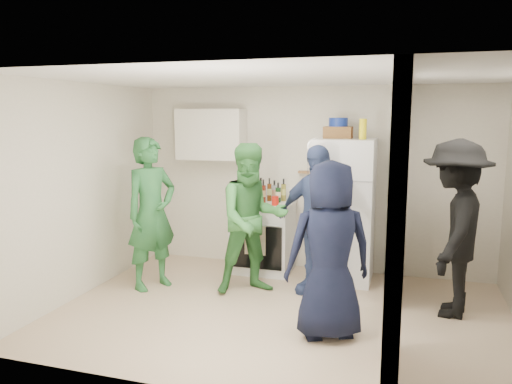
# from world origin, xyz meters

# --- Properties ---
(floor) EXTENTS (4.80, 4.80, 0.00)m
(floor) POSITION_xyz_m (0.00, 0.00, 0.00)
(floor) COLOR #C6AA8B
(floor) RESTS_ON ground
(wall_back) EXTENTS (4.80, 0.00, 4.80)m
(wall_back) POSITION_xyz_m (0.00, 1.70, 1.25)
(wall_back) COLOR silver
(wall_back) RESTS_ON floor
(wall_front) EXTENTS (4.80, 0.00, 4.80)m
(wall_front) POSITION_xyz_m (0.00, -1.70, 1.25)
(wall_front) COLOR silver
(wall_front) RESTS_ON floor
(wall_left) EXTENTS (0.00, 3.40, 3.40)m
(wall_left) POSITION_xyz_m (-2.40, 0.00, 1.25)
(wall_left) COLOR silver
(wall_left) RESTS_ON floor
(ceiling) EXTENTS (4.80, 4.80, 0.00)m
(ceiling) POSITION_xyz_m (0.00, 0.00, 2.50)
(ceiling) COLOR white
(ceiling) RESTS_ON wall_back
(partition_pier_back) EXTENTS (0.12, 1.20, 2.50)m
(partition_pier_back) POSITION_xyz_m (1.20, 1.10, 1.25)
(partition_pier_back) COLOR silver
(partition_pier_back) RESTS_ON floor
(partition_pier_front) EXTENTS (0.12, 1.20, 2.50)m
(partition_pier_front) POSITION_xyz_m (1.20, -1.10, 1.25)
(partition_pier_front) COLOR silver
(partition_pier_front) RESTS_ON floor
(partition_header) EXTENTS (0.12, 1.00, 0.40)m
(partition_header) POSITION_xyz_m (1.20, 0.00, 2.30)
(partition_header) COLOR silver
(partition_header) RESTS_ON partition_pier_back
(stove) EXTENTS (0.81, 0.67, 0.96)m
(stove) POSITION_xyz_m (-0.59, 1.37, 0.48)
(stove) COLOR white
(stove) RESTS_ON floor
(upper_cabinet) EXTENTS (0.95, 0.34, 0.70)m
(upper_cabinet) POSITION_xyz_m (-1.40, 1.52, 1.85)
(upper_cabinet) COLOR silver
(upper_cabinet) RESTS_ON wall_back
(fridge) EXTENTS (0.75, 0.73, 1.83)m
(fridge) POSITION_xyz_m (0.49, 1.34, 0.91)
(fridge) COLOR white
(fridge) RESTS_ON floor
(wicker_basket) EXTENTS (0.35, 0.25, 0.15)m
(wicker_basket) POSITION_xyz_m (0.39, 1.39, 1.90)
(wicker_basket) COLOR brown
(wicker_basket) RESTS_ON fridge
(blue_bowl) EXTENTS (0.24, 0.24, 0.11)m
(blue_bowl) POSITION_xyz_m (0.39, 1.39, 2.03)
(blue_bowl) COLOR navy
(blue_bowl) RESTS_ON wicker_basket
(yellow_cup_stack_top) EXTENTS (0.09, 0.09, 0.25)m
(yellow_cup_stack_top) POSITION_xyz_m (0.71, 1.24, 1.95)
(yellow_cup_stack_top) COLOR yellow
(yellow_cup_stack_top) RESTS_ON fridge
(wall_clock) EXTENTS (0.22, 0.02, 0.22)m
(wall_clock) POSITION_xyz_m (0.05, 1.68, 1.70)
(wall_clock) COLOR white
(wall_clock) RESTS_ON wall_back
(spice_shelf) EXTENTS (0.35, 0.08, 0.03)m
(spice_shelf) POSITION_xyz_m (0.00, 1.65, 1.35)
(spice_shelf) COLOR olive
(spice_shelf) RESTS_ON wall_back
(yellow_cup_stack_stove) EXTENTS (0.09, 0.09, 0.25)m
(yellow_cup_stack_stove) POSITION_xyz_m (-0.71, 1.15, 1.09)
(yellow_cup_stack_stove) COLOR yellow
(yellow_cup_stack_stove) RESTS_ON stove
(red_cup) EXTENTS (0.09, 0.09, 0.12)m
(red_cup) POSITION_xyz_m (-0.37, 1.17, 1.02)
(red_cup) COLOR red
(red_cup) RESTS_ON stove
(person_green_left) EXTENTS (0.71, 0.81, 1.86)m
(person_green_left) POSITION_xyz_m (-1.72, 0.35, 0.93)
(person_green_left) COLOR #2B6D33
(person_green_left) RESTS_ON floor
(person_green_center) EXTENTS (1.10, 1.04, 1.80)m
(person_green_center) POSITION_xyz_m (-0.49, 0.55, 0.90)
(person_green_center) COLOR #3F883C
(person_green_center) RESTS_ON floor
(person_denim) EXTENTS (1.13, 0.78, 1.79)m
(person_denim) POSITION_xyz_m (0.25, 0.73, 0.89)
(person_denim) COLOR navy
(person_denim) RESTS_ON floor
(person_navy) EXTENTS (0.99, 0.85, 1.72)m
(person_navy) POSITION_xyz_m (0.58, -0.40, 0.86)
(person_navy) COLOR black
(person_navy) RESTS_ON floor
(person_nook) EXTENTS (0.91, 1.32, 1.88)m
(person_nook) POSITION_xyz_m (1.75, 0.53, 0.94)
(person_nook) COLOR black
(person_nook) RESTS_ON floor
(bottle_a) EXTENTS (0.08, 0.08, 0.25)m
(bottle_a) POSITION_xyz_m (-0.87, 1.50, 1.09)
(bottle_a) COLOR brown
(bottle_a) RESTS_ON stove
(bottle_b) EXTENTS (0.07, 0.07, 0.29)m
(bottle_b) POSITION_xyz_m (-0.79, 1.28, 1.10)
(bottle_b) COLOR #17461E
(bottle_b) RESTS_ON stove
(bottle_c) EXTENTS (0.07, 0.07, 0.30)m
(bottle_c) POSITION_xyz_m (-0.68, 1.53, 1.11)
(bottle_c) COLOR silver
(bottle_c) RESTS_ON stove
(bottle_d) EXTENTS (0.06, 0.06, 0.32)m
(bottle_d) POSITION_xyz_m (-0.57, 1.30, 1.12)
(bottle_d) COLOR maroon
(bottle_d) RESTS_ON stove
(bottle_e) EXTENTS (0.07, 0.07, 0.27)m
(bottle_e) POSITION_xyz_m (-0.49, 1.56, 1.10)
(bottle_e) COLOR #ACB3BF
(bottle_e) RESTS_ON stove
(bottle_f) EXTENTS (0.07, 0.07, 0.27)m
(bottle_f) POSITION_xyz_m (-0.39, 1.40, 1.09)
(bottle_f) COLOR #163C19
(bottle_f) RESTS_ON stove
(bottle_g) EXTENTS (0.07, 0.07, 0.30)m
(bottle_g) POSITION_xyz_m (-0.35, 1.53, 1.11)
(bottle_g) COLOR olive
(bottle_g) RESTS_ON stove
(bottle_h) EXTENTS (0.08, 0.08, 0.25)m
(bottle_h) POSITION_xyz_m (-0.90, 1.26, 1.08)
(bottle_h) COLOR silver
(bottle_h) RESTS_ON stove
(bottle_i) EXTENTS (0.06, 0.06, 0.32)m
(bottle_i) POSITION_xyz_m (-0.53, 1.46, 1.12)
(bottle_i) COLOR #623110
(bottle_i) RESTS_ON stove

